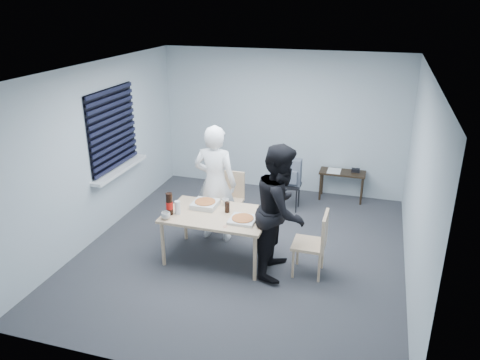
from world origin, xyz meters
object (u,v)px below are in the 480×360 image
(person_black, at_px, (281,210))
(stool, at_px, (291,190))
(side_table, at_px, (342,176))
(chair_far, at_px, (230,196))
(chair_right, at_px, (316,240))
(mug_b, at_px, (226,202))
(mug_a, at_px, (166,216))
(soda_bottle, at_px, (169,204))
(backpack, at_px, (291,173))
(person_white, at_px, (215,184))
(dining_table, at_px, (217,218))

(person_black, height_order, stool, person_black)
(side_table, distance_m, stool, 1.05)
(chair_far, bearing_deg, chair_right, -34.67)
(mug_b, bearing_deg, chair_right, -13.77)
(chair_right, relative_size, mug_a, 7.24)
(chair_right, xyz_separation_m, soda_bottle, (-1.97, -0.18, 0.32))
(chair_far, distance_m, mug_b, 0.77)
(backpack, xyz_separation_m, mug_a, (-1.26, -2.24, 0.06))
(chair_far, distance_m, stool, 1.21)
(stool, relative_size, mug_a, 3.71)
(chair_right, bearing_deg, soda_bottle, -174.74)
(stool, distance_m, mug_a, 2.62)
(side_table, height_order, stool, side_table)
(person_black, height_order, backpack, person_black)
(person_black, distance_m, mug_b, 0.96)
(soda_bottle, bearing_deg, chair_far, 69.50)
(person_white, relative_size, soda_bottle, 5.73)
(side_table, height_order, soda_bottle, soda_bottle)
(mug_a, height_order, mug_b, mug_a)
(person_black, height_order, mug_b, person_black)
(dining_table, relative_size, soda_bottle, 4.58)
(mug_b, bearing_deg, mug_a, -133.25)
(dining_table, bearing_deg, soda_bottle, -161.91)
(dining_table, xyz_separation_m, person_black, (0.89, -0.05, 0.26))
(side_table, bearing_deg, person_white, -130.13)
(person_white, distance_m, backpack, 1.60)
(chair_right, bearing_deg, dining_table, 179.31)
(backpack, bearing_deg, side_table, 64.16)
(person_white, bearing_deg, soda_bottle, 63.78)
(dining_table, bearing_deg, person_black, -3.21)
(chair_right, distance_m, person_black, 0.60)
(person_white, relative_size, person_black, 1.00)
(chair_far, height_order, stool, chair_far)
(dining_table, xyz_separation_m, chair_far, (-0.15, 1.03, -0.12))
(chair_right, distance_m, stool, 2.06)
(chair_far, bearing_deg, backpack, 46.95)
(side_table, bearing_deg, chair_far, -136.11)
(person_white, height_order, mug_b, person_white)
(dining_table, relative_size, person_black, 0.80)
(person_black, relative_size, mug_b, 17.70)
(dining_table, xyz_separation_m, mug_a, (-0.60, -0.35, 0.11))
(chair_right, bearing_deg, person_white, 159.58)
(chair_right, distance_m, mug_b, 1.40)
(chair_far, xyz_separation_m, backpack, (0.81, 0.87, 0.17))
(backpack, xyz_separation_m, mug_b, (-0.64, -1.58, 0.06))
(chair_right, height_order, mug_a, chair_right)
(chair_far, height_order, person_black, person_black)
(person_white, bearing_deg, mug_b, 133.36)
(stool, xyz_separation_m, mug_a, (-1.26, -2.26, 0.39))
(chair_far, height_order, chair_right, same)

